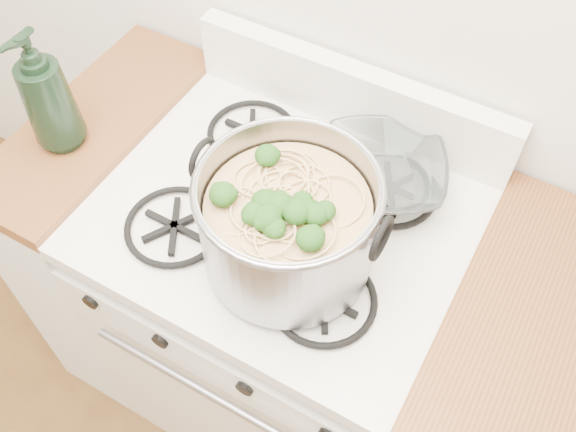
{
  "coord_description": "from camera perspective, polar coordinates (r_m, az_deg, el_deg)",
  "views": [
    {
      "loc": [
        0.4,
        0.57,
        1.96
      ],
      "look_at": [
        0.07,
        1.16,
        1.05
      ],
      "focal_mm": 40.0,
      "sensor_mm": 36.0,
      "label": 1
    }
  ],
  "objects": [
    {
      "name": "bottle",
      "position": [
        1.42,
        -20.79,
        10.32
      ],
      "size": [
        0.12,
        0.12,
        0.29
      ],
      "primitive_type": "imported",
      "rotation": [
        0.0,
        0.0,
        -0.06
      ],
      "color": "black",
      "rests_on": "counter_left"
    },
    {
      "name": "counter_left",
      "position": [
        1.89,
        -13.69,
        -1.54
      ],
      "size": [
        0.25,
        0.65,
        0.92
      ],
      "color": "silver",
      "rests_on": "ground"
    },
    {
      "name": "spatula",
      "position": [
        1.3,
        6.19,
        0.72
      ],
      "size": [
        0.39,
        0.4,
        0.02
      ],
      "primitive_type": null,
      "rotation": [
        0.0,
        0.0,
        -0.41
      ],
      "color": "black",
      "rests_on": "gas_range"
    },
    {
      "name": "gas_range",
      "position": [
        1.72,
        -0.33,
        -8.95
      ],
      "size": [
        0.76,
        0.66,
        0.92
      ],
      "color": "white",
      "rests_on": "ground"
    },
    {
      "name": "glass_bowl",
      "position": [
        1.35,
        8.19,
        3.44
      ],
      "size": [
        0.14,
        0.14,
        0.03
      ],
      "primitive_type": "imported",
      "rotation": [
        0.0,
        0.0,
        0.43
      ],
      "color": "white",
      "rests_on": "gas_range"
    },
    {
      "name": "stock_pot",
      "position": [
        1.16,
        0.0,
        -0.75
      ],
      "size": [
        0.36,
        0.33,
        0.22
      ],
      "color": "gray",
      "rests_on": "gas_range"
    }
  ]
}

